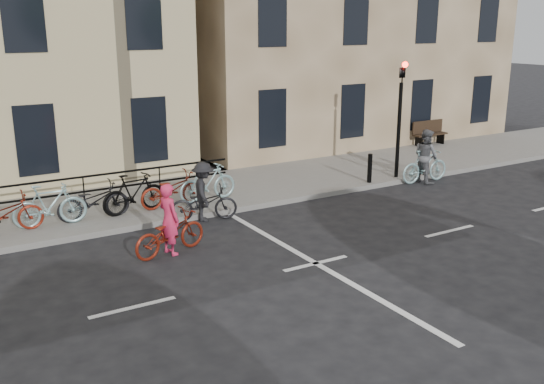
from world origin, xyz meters
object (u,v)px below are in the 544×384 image
cyclist_dark (203,198)px  traffic_light (400,105)px  cyclist_grey (425,161)px  cyclist_pink (170,230)px  bench (429,132)px

cyclist_dark → traffic_light: bearing=-69.0°
cyclist_grey → cyclist_dark: bearing=92.7°
cyclist_pink → cyclist_grey: 9.46m
bench → traffic_light: bearing=-144.8°
bench → cyclist_dark: (-11.79, -3.83, -0.07)m
traffic_light → cyclist_pink: 9.09m
traffic_light → bench: 6.14m
cyclist_dark → bench: bearing=-54.6°
bench → cyclist_pink: size_ratio=0.85×
bench → cyclist_grey: bearing=-136.2°
bench → cyclist_pink: 14.53m
traffic_light → cyclist_dark: bearing=-176.4°
traffic_light → cyclist_dark: 7.24m
bench → cyclist_grey: (-4.10, -3.93, 0.02)m
traffic_light → bench: size_ratio=2.44×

